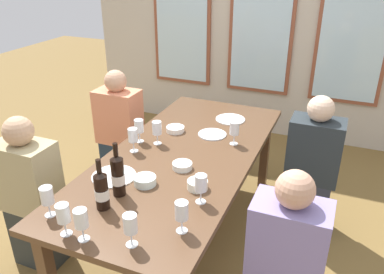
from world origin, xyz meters
TOP-DOWN VIEW (x-y plane):
  - ground_plane at (0.00, 0.00)m, footprint 12.00×12.00m
  - back_wall_with_windows at (0.00, 2.20)m, footprint 4.17×0.10m
  - dining_table at (0.00, 0.00)m, footprint 0.97×2.15m
  - white_plate_0 at (0.13, 0.71)m, footprint 0.24×0.24m
  - white_plate_1 at (0.09, 0.38)m, footprint 0.22×0.22m
  - white_plate_2 at (-0.27, -0.43)m, footprint 0.28×0.28m
  - wine_bottle_0 at (-0.13, -0.58)m, footprint 0.08×0.08m
  - wine_bottle_1 at (-0.15, -0.73)m, footprint 0.08×0.08m
  - tasting_bowl_0 at (-0.05, -0.43)m, footprint 0.14×0.14m
  - tasting_bowl_1 at (-0.20, 0.32)m, footprint 0.14×0.14m
  - tasting_bowl_2 at (0.26, -0.36)m, footprint 0.12×0.12m
  - tasting_bowl_3 at (0.08, -0.17)m, footprint 0.13×0.13m
  - wine_glass_0 at (-0.09, -0.99)m, footprint 0.07×0.07m
  - wine_glass_1 at (0.29, 0.29)m, footprint 0.07×0.07m
  - wine_glass_2 at (0.33, -0.48)m, footprint 0.07×0.07m
  - wine_glass_3 at (0.33, -0.75)m, footprint 0.07×0.07m
  - wine_glass_4 at (-0.37, 0.06)m, footprint 0.07×0.07m
  - wine_glass_5 at (-0.23, 0.08)m, footprint 0.07×0.07m
  - wine_glass_6 at (-0.37, -0.90)m, footprint 0.07×0.07m
  - wine_glass_7 at (-0.19, -0.99)m, footprint 0.07×0.07m
  - wine_glass_8 at (-0.33, -0.09)m, footprint 0.07×0.07m
  - wine_glass_9 at (0.15, -0.93)m, footprint 0.07×0.07m
  - seated_person_0 at (-0.84, 0.51)m, footprint 0.38×0.24m
  - seated_person_1 at (0.84, 0.52)m, footprint 0.38×0.24m
  - seated_person_2 at (-0.84, -0.58)m, footprint 0.38×0.24m
  - seated_person_3 at (0.84, -0.58)m, footprint 0.38×0.24m

SIDE VIEW (x-z plane):
  - ground_plane at x=0.00m, z-range 0.00..0.00m
  - seated_person_0 at x=-0.84m, z-range -0.03..1.08m
  - seated_person_1 at x=0.84m, z-range -0.03..1.08m
  - seated_person_2 at x=-0.84m, z-range -0.03..1.08m
  - seated_person_3 at x=0.84m, z-range -0.03..1.08m
  - dining_table at x=0.00m, z-range 0.30..1.04m
  - white_plate_0 at x=0.13m, z-range 0.74..0.75m
  - white_plate_1 at x=0.09m, z-range 0.74..0.75m
  - white_plate_2 at x=-0.27m, z-range 0.74..0.75m
  - tasting_bowl_1 at x=-0.20m, z-range 0.74..0.78m
  - tasting_bowl_3 at x=0.08m, z-range 0.74..0.78m
  - tasting_bowl_0 at x=-0.05m, z-range 0.74..0.79m
  - tasting_bowl_2 at x=0.26m, z-range 0.74..0.79m
  - wine_bottle_1 at x=-0.15m, z-range 0.70..1.00m
  - wine_glass_1 at x=0.29m, z-range 0.77..0.94m
  - wine_glass_0 at x=-0.09m, z-range 0.77..0.94m
  - wine_glass_2 at x=0.33m, z-range 0.77..0.95m
  - wine_glass_3 at x=0.33m, z-range 0.77..0.95m
  - wine_glass_4 at x=-0.37m, z-range 0.77..0.95m
  - wine_glass_5 at x=-0.23m, z-range 0.77..0.95m
  - wine_glass_6 at x=-0.37m, z-range 0.77..0.95m
  - wine_glass_7 at x=-0.19m, z-range 0.77..0.95m
  - wine_glass_8 at x=-0.33m, z-range 0.77..0.95m
  - wine_glass_9 at x=0.15m, z-range 0.77..0.95m
  - wine_bottle_0 at x=-0.13m, z-range 0.70..1.03m
  - back_wall_with_windows at x=0.00m, z-range 0.00..2.90m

